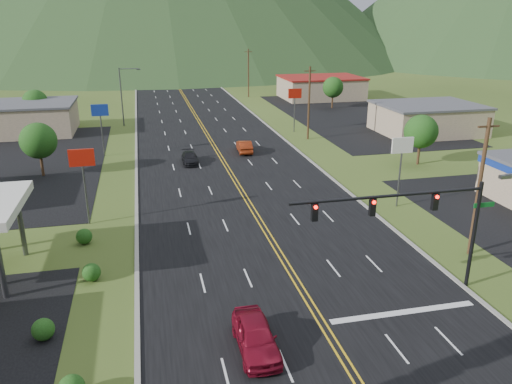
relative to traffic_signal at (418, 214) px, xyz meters
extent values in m
cylinder|color=black|center=(4.02, 0.00, -1.83)|extent=(0.24, 0.24, 7.00)
cylinder|color=black|center=(-1.98, 0.00, 1.27)|extent=(12.00, 0.18, 0.18)
cube|color=#0C591E|center=(4.42, 0.00, 0.17)|extent=(1.40, 0.06, 0.30)
cube|color=black|center=(1.02, 0.00, 0.67)|extent=(0.35, 0.28, 1.05)
sphere|color=#FF0C05|center=(1.02, -0.18, 1.02)|extent=(0.22, 0.22, 0.22)
cube|color=black|center=(-2.98, 0.00, 0.67)|extent=(0.35, 0.28, 1.05)
sphere|color=#FF0C05|center=(-2.98, -0.18, 1.02)|extent=(0.22, 0.22, 0.22)
cube|color=black|center=(-6.48, 0.00, 0.67)|extent=(0.35, 0.28, 1.05)
sphere|color=#FF0C05|center=(-6.48, -0.18, 1.02)|extent=(0.22, 0.22, 0.22)
cube|color=#59595E|center=(2.14, -4.00, 3.37)|extent=(0.60, 0.25, 0.18)
cylinder|color=#59595E|center=(-18.48, 56.00, -0.83)|extent=(0.20, 0.20, 9.00)
cylinder|color=#59595E|center=(-17.04, 56.00, 3.47)|extent=(2.88, 0.12, 0.12)
cube|color=#59595E|center=(-15.60, 56.00, 3.37)|extent=(0.60, 0.25, 0.18)
cylinder|color=#59595E|center=(-24.48, 5.00, -2.83)|extent=(0.36, 0.36, 5.00)
cylinder|color=#59595E|center=(-24.48, 11.00, -2.83)|extent=(0.36, 0.36, 5.00)
cube|color=tan|center=(-34.48, 54.00, -3.23)|extent=(18.00, 11.00, 4.20)
cube|color=#4C4C51|center=(-34.48, 54.00, -0.98)|extent=(18.40, 11.40, 0.30)
cube|color=tan|center=(25.52, 41.00, -3.33)|extent=(14.00, 11.00, 4.00)
cube|color=#4C4C51|center=(25.52, 41.00, -1.18)|extent=(14.40, 11.40, 0.30)
cube|color=tan|center=(21.52, 76.00, -3.23)|extent=(16.00, 12.00, 4.20)
cube|color=maroon|center=(21.52, 76.00, -0.98)|extent=(16.40, 12.40, 0.30)
cylinder|color=#59595E|center=(-20.48, 16.00, -2.83)|extent=(0.16, 0.16, 5.00)
cube|color=#AF160A|center=(-20.48, 16.00, 0.37)|extent=(2.00, 0.18, 1.40)
cylinder|color=#59595E|center=(-20.48, 38.00, -2.83)|extent=(0.16, 0.16, 5.00)
cube|color=navy|center=(-20.48, 38.00, 0.37)|extent=(2.00, 0.18, 1.40)
cylinder|color=#59595E|center=(6.52, 14.00, -2.83)|extent=(0.16, 0.16, 5.00)
cube|color=white|center=(6.52, 14.00, 0.37)|extent=(2.00, 0.18, 1.40)
cylinder|color=#59595E|center=(6.52, 46.00, -2.83)|extent=(0.16, 0.16, 5.00)
cube|color=#AF160A|center=(6.52, 46.00, 0.37)|extent=(2.00, 0.18, 1.40)
cylinder|color=#382314|center=(-26.48, 31.00, -3.83)|extent=(0.30, 0.30, 3.00)
sphere|color=#1C3D11|center=(-26.48, 31.00, -1.43)|extent=(3.84, 3.84, 3.84)
cylinder|color=#382314|center=(-31.48, 58.00, -3.83)|extent=(0.30, 0.30, 3.00)
sphere|color=#1C3D11|center=(-31.48, 58.00, -1.43)|extent=(3.84, 3.84, 3.84)
cylinder|color=#382314|center=(15.52, 26.00, -3.83)|extent=(0.30, 0.30, 3.00)
sphere|color=#1C3D11|center=(15.52, 26.00, -1.43)|extent=(3.84, 3.84, 3.84)
cylinder|color=#382314|center=(19.52, 64.00, -3.83)|extent=(0.30, 0.30, 3.00)
sphere|color=#1C3D11|center=(19.52, 64.00, -1.43)|extent=(3.84, 3.84, 3.84)
cylinder|color=#382314|center=(7.02, 4.00, -0.33)|extent=(0.28, 0.28, 10.00)
cube|color=#382314|center=(7.02, 4.00, 4.07)|extent=(1.60, 0.12, 0.12)
cylinder|color=#382314|center=(7.02, 41.00, -0.33)|extent=(0.28, 0.28, 10.00)
cube|color=#382314|center=(7.02, 41.00, 4.07)|extent=(1.60, 0.12, 0.12)
cylinder|color=#382314|center=(7.02, 81.00, -0.33)|extent=(0.28, 0.28, 10.00)
cube|color=#382314|center=(7.02, 81.00, 4.07)|extent=(1.60, 0.12, 0.12)
cylinder|color=#382314|center=(7.02, 121.00, -0.33)|extent=(0.28, 0.28, 10.00)
cube|color=#382314|center=(7.02, 121.00, 4.07)|extent=(1.60, 0.12, 0.12)
imported|color=maroon|center=(-10.65, -3.44, -4.51)|extent=(1.95, 4.83, 1.65)
imported|color=black|center=(-10.45, 32.25, -4.70)|extent=(1.77, 4.34, 1.26)
imported|color=maroon|center=(-3.19, 35.76, -4.57)|extent=(1.90, 4.71, 1.52)
camera|label=1|loc=(-15.45, -24.54, 10.99)|focal=35.00mm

